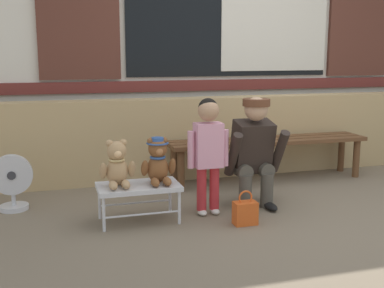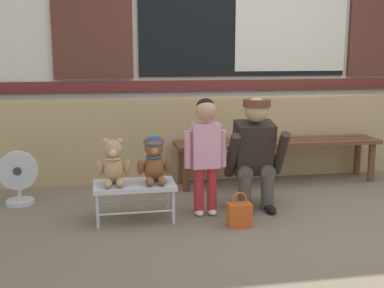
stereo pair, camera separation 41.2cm
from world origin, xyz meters
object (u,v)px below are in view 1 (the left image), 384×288
Objects in this scene: floor_fan at (12,183)px; adult_crouching at (254,151)px; teddy_bear_plain at (117,165)px; child_standing at (208,144)px; wooden_bench_long at (268,145)px; small_display_bench at (138,189)px; handbag_on_ground at (245,212)px; teddy_bear_with_hat at (158,162)px.

adult_crouching is at bearing -12.64° from floor_fan.
adult_crouching reaches higher than teddy_bear_plain.
teddy_bear_plain is 1.02m from floor_fan.
teddy_bear_plain is 0.75m from child_standing.
child_standing is (0.74, 0.01, 0.13)m from teddy_bear_plain.
wooden_bench_long is at bearing 6.74° from floor_fan.
small_display_bench is 1.33× the size of floor_fan.
teddy_bear_plain reaches higher than wooden_bench_long.
wooden_bench_long is 1.41m from handbag_on_ground.
handbag_on_ground is at bearing -26.24° from teddy_bear_with_hat.
small_display_bench is at bearing -172.94° from adult_crouching.
wooden_bench_long is 4.37× the size of floor_fan.
small_display_bench is at bearing -150.14° from wooden_bench_long.
child_standing is 0.48m from adult_crouching.
child_standing is 1.01× the size of adult_crouching.
handbag_on_ground is at bearing -26.71° from floor_fan.
teddy_bear_with_hat is at bearing -171.80° from adult_crouching.
teddy_bear_plain is at bearing -173.95° from adult_crouching.
teddy_bear_plain is at bearing -35.44° from floor_fan.
teddy_bear_with_hat reaches higher than small_display_bench.
teddy_bear_plain reaches higher than floor_fan.
teddy_bear_with_hat is 1.29m from floor_fan.
small_display_bench is at bearing -179.23° from teddy_bear_with_hat.
adult_crouching is at bearing 8.20° from teddy_bear_with_hat.
wooden_bench_long is at bearing 42.40° from child_standing.
child_standing is (0.58, 0.01, 0.33)m from small_display_bench.
adult_crouching is (0.87, 0.13, 0.01)m from teddy_bear_with_hat.
handbag_on_ground is at bearing -21.24° from small_display_bench.
teddy_bear_with_hat is 0.38× the size of child_standing.
child_standing is at bearing 1.39° from small_display_bench.
handbag_on_ground is at bearing -57.68° from child_standing.
floor_fan is (-1.13, 0.57, -0.23)m from teddy_bear_with_hat.
small_display_bench is at bearing 158.76° from handbag_on_ground.
adult_crouching is 3.49× the size of handbag_on_ground.
handbag_on_ground is (0.62, -0.30, -0.38)m from teddy_bear_with_hat.
adult_crouching reaches higher than handbag_on_ground.
adult_crouching reaches higher than teddy_bear_with_hat.
child_standing is at bearing -19.98° from floor_fan.
wooden_bench_long is at bearing 27.40° from teddy_bear_plain.
child_standing reaches higher than wooden_bench_long.
teddy_bear_plain is at bearing -152.60° from wooden_bench_long.
floor_fan is (-2.48, -0.29, -0.13)m from wooden_bench_long.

